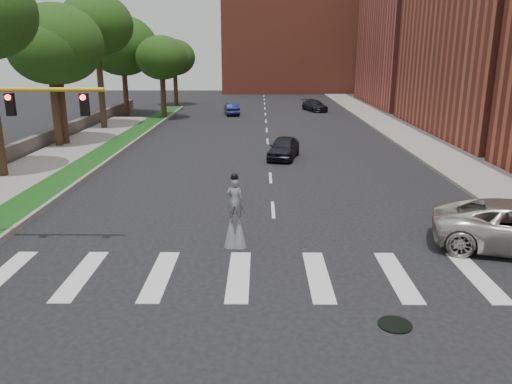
{
  "coord_description": "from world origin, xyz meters",
  "views": [
    {
      "loc": [
        -0.6,
        -13.83,
        7.04
      ],
      "look_at": [
        -0.76,
        5.0,
        1.7
      ],
      "focal_mm": 35.0,
      "sensor_mm": 36.0,
      "label": 1
    }
  ],
  "objects": [
    {
      "name": "ground_plane",
      "position": [
        0.0,
        0.0,
        0.0
      ],
      "size": [
        160.0,
        160.0,
        0.0
      ],
      "primitive_type": "plane",
      "color": "black",
      "rests_on": "ground"
    },
    {
      "name": "grass_median",
      "position": [
        -11.5,
        20.0,
        0.12
      ],
      "size": [
        2.0,
        60.0,
        0.25
      ],
      "primitive_type": "cube",
      "color": "#124012",
      "rests_on": "ground"
    },
    {
      "name": "median_curb",
      "position": [
        -10.45,
        20.0,
        0.14
      ],
      "size": [
        0.2,
        60.0,
        0.28
      ],
      "primitive_type": "cube",
      "color": "gray",
      "rests_on": "ground"
    },
    {
      "name": "sidewalk_right",
      "position": [
        12.5,
        25.0,
        0.09
      ],
      "size": [
        5.0,
        90.0,
        0.18
      ],
      "primitive_type": "cube",
      "color": "gray",
      "rests_on": "ground"
    },
    {
      "name": "stone_wall",
      "position": [
        -17.0,
        22.0,
        0.55
      ],
      "size": [
        0.5,
        56.0,
        1.1
      ],
      "primitive_type": "cube",
      "color": "#534D47",
      "rests_on": "ground"
    },
    {
      "name": "manhole",
      "position": [
        3.0,
        -2.0,
        0.02
      ],
      "size": [
        0.9,
        0.9,
        0.04
      ],
      "primitive_type": "cylinder",
      "color": "black",
      "rests_on": "ground"
    },
    {
      "name": "building_far",
      "position": [
        22.0,
        54.0,
        10.0
      ],
      "size": [
        16.0,
        22.0,
        20.0
      ],
      "primitive_type": "cube",
      "color": "#AC4A3F",
      "rests_on": "ground"
    },
    {
      "name": "building_backdrop",
      "position": [
        6.0,
        78.0,
        9.0
      ],
      "size": [
        26.0,
        14.0,
        18.0
      ],
      "primitive_type": "cube",
      "color": "#994230",
      "rests_on": "ground"
    },
    {
      "name": "stilt_performer",
      "position": [
        -1.52,
        3.5,
        1.09
      ],
      "size": [
        0.84,
        0.55,
        2.82
      ],
      "rotation": [
        0.0,
        0.0,
        3.05
      ],
      "color": "#362215",
      "rests_on": "ground"
    },
    {
      "name": "car_near",
      "position": [
        1.0,
        19.45,
        0.73
      ],
      "size": [
        2.65,
        4.59,
        1.47
      ],
      "primitive_type": "imported",
      "rotation": [
        0.0,
        0.0,
        -0.23
      ],
      "color": "black",
      "rests_on": "ground"
    },
    {
      "name": "car_mid",
      "position": [
        -3.84,
        43.31,
        0.68
      ],
      "size": [
        2.07,
        4.33,
        1.37
      ],
      "primitive_type": "imported",
      "rotation": [
        0.0,
        0.0,
        3.29
      ],
      "color": "#141A49",
      "rests_on": "ground"
    },
    {
      "name": "car_far",
      "position": [
        6.0,
        47.16,
        0.66
      ],
      "size": [
        3.21,
        4.88,
        1.31
      ],
      "primitive_type": "imported",
      "rotation": [
        0.0,
        0.0,
        0.33
      ],
      "color": "black",
      "rests_on": "ground"
    },
    {
      "name": "tree_3",
      "position": [
        -15.77,
        23.24,
        7.09
      ],
      "size": [
        5.82,
        5.82,
        9.61
      ],
      "color": "#362215",
      "rests_on": "ground"
    },
    {
      "name": "tree_4",
      "position": [
        -15.12,
        32.31,
        9.2
      ],
      "size": [
        6.5,
        6.5,
        12.02
      ],
      "color": "#362215",
      "rests_on": "ground"
    },
    {
      "name": "tree_5",
      "position": [
        -15.64,
        42.6,
        7.55
      ],
      "size": [
        7.54,
        7.54,
        10.78
      ],
      "color": "#362215",
      "rests_on": "ground"
    },
    {
      "name": "tree_6",
      "position": [
        -10.81,
        39.36,
        6.32
      ],
      "size": [
        5.28,
        5.28,
        8.61
      ],
      "color": "#362215",
      "rests_on": "ground"
    },
    {
      "name": "tree_7",
      "position": [
        -11.82,
        53.4,
        6.19
      ],
      "size": [
        5.46,
        5.46,
        8.55
      ],
      "color": "#362215",
      "rests_on": "ground"
    },
    {
      "name": "tree_8",
      "position": [
        -15.6,
        24.11,
        7.49
      ],
      "size": [
        6.86,
        6.86,
        10.43
      ],
      "color": "#362215",
      "rests_on": "ground"
    }
  ]
}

